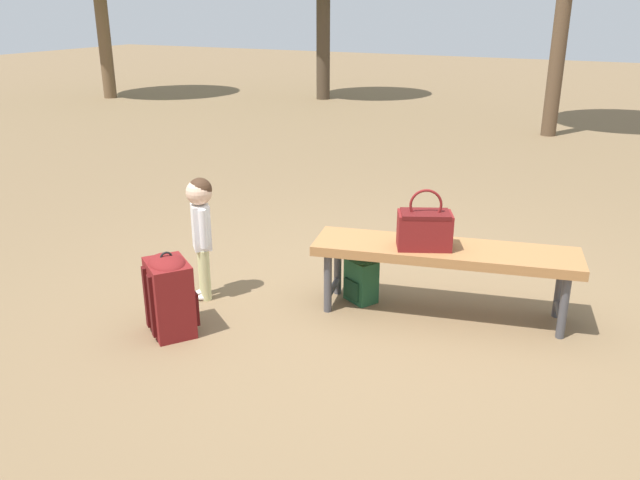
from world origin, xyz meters
TOP-DOWN VIEW (x-y plane):
  - ground_plane at (0.00, 0.00)m, footprint 40.00×40.00m
  - park_bench at (-0.39, -0.18)m, footprint 1.65×0.73m
  - handbag at (-0.27, -0.11)m, footprint 0.37×0.29m
  - child_standing at (1.08, 0.28)m, footprint 0.18×0.18m
  - backpack_large at (0.97, 0.77)m, footprint 0.38×0.36m
  - backpack_small at (0.14, -0.13)m, footprint 0.24×0.22m

SIDE VIEW (x-z plane):
  - ground_plane at x=0.00m, z-range 0.00..0.00m
  - backpack_small at x=0.14m, z-range 0.00..0.33m
  - backpack_large at x=0.97m, z-range 0.00..0.51m
  - park_bench at x=-0.39m, z-range 0.17..0.62m
  - child_standing at x=1.08m, z-range 0.13..0.95m
  - handbag at x=-0.27m, z-range 0.39..0.76m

